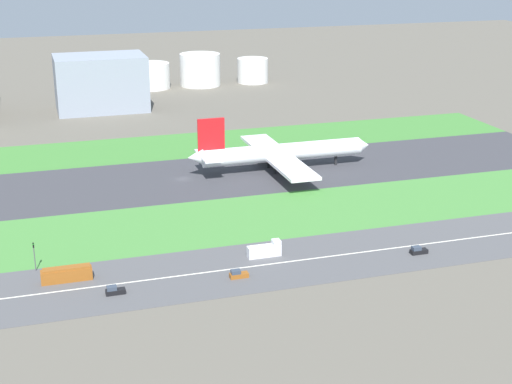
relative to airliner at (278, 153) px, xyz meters
The scene contains 17 objects.
ground_plane 33.80m from the airliner, behind, with size 800.00×800.00×0.00m, color #5B564C.
runway 33.79m from the airliner, behind, with size 280.00×46.00×0.10m, color #38383D.
grass_median_north 53.13m from the airliner, 129.02° to the left, with size 280.00×36.00×0.10m, color #3D7A33.
grass_median_south 53.13m from the airliner, 129.02° to the right, with size 280.00×36.00×0.10m, color #427F38.
highway 80.44m from the airliner, 114.47° to the right, with size 280.00×28.00×0.10m, color #4C4C4F.
highway_centerline 80.44m from the airliner, 114.47° to the right, with size 266.00×0.50×0.01m, color silver.
airliner is the anchor object (origin of this frame).
truck_1 73.19m from the airliner, 111.42° to the right, with size 8.40×2.50×4.00m.
car_3 78.90m from the airliner, 82.26° to the right, with size 4.40×1.80×2.00m.
car_0 86.30m from the airliner, 115.10° to the right, with size 4.40×1.80×2.00m.
car_1 101.81m from the airliner, 129.90° to the right, with size 4.40×1.80×2.00m.
bus_0 101.26m from the airliner, 137.77° to the right, with size 11.60×2.50×3.50m.
traffic_light 101.35m from the airliner, 143.69° to the right, with size 0.36×0.50×7.20m.
hangar_building 123.40m from the airliner, 112.33° to the left, with size 40.50×27.35×24.99m, color gray.
fuel_tank_west 159.88m from the airliner, 96.02° to the left, with size 20.40×20.40×13.23m, color silver.
fuel_tank_centre 159.34m from the airliner, 86.35° to the left, with size 21.51×21.51×16.95m, color silver.
fuel_tank_east 163.85m from the airliner, 76.02° to the left, with size 16.72×16.72×13.19m, color silver.
Camera 1 is at (-46.52, -231.16, 75.58)m, focal length 52.50 mm.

